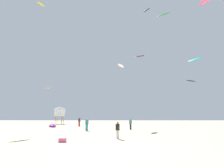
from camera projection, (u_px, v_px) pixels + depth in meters
name	position (u px, v px, depth m)	size (l,w,h in m)	color
ground_plane	(109.00, 151.00, 10.39)	(120.00, 120.00, 0.00)	beige
person_foreground	(118.00, 129.00, 15.97)	(0.43, 0.36, 1.56)	silver
person_midground	(130.00, 123.00, 26.03)	(0.44, 0.35, 1.56)	#2D2D33
person_left	(87.00, 123.00, 24.33)	(0.48, 0.39, 1.72)	teal
person_right	(79.00, 121.00, 33.71)	(0.53, 0.39, 1.73)	#B21E23
kite_grounded_near	(52.00, 125.00, 32.23)	(3.08, 4.58, 0.55)	purple
lifeguard_tower	(60.00, 111.00, 42.01)	(2.30, 2.30, 4.15)	#8C704C
cooler_box	(62.00, 140.00, 13.94)	(0.56, 0.36, 0.32)	#E5598C
kite_aloft_0	(146.00, 10.00, 41.31)	(1.73, 2.05, 0.38)	#2D2D33
kite_aloft_1	(121.00, 66.00, 31.30)	(1.63, 2.66, 0.30)	white
kite_aloft_2	(139.00, 56.00, 53.02)	(3.11, 2.07, 0.53)	#2D2D33
kite_aloft_3	(207.00, 0.00, 34.76)	(2.43, 3.63, 0.72)	#E5598C
kite_aloft_4	(195.00, 60.00, 44.36)	(3.20, 3.86, 0.94)	#19B29E
kite_aloft_5	(48.00, 88.00, 53.58)	(2.27, 1.24, 0.31)	orange
kite_aloft_6	(164.00, 14.00, 44.41)	(3.16, 2.77, 0.82)	green
kite_aloft_7	(191.00, 81.00, 40.87)	(3.18, 2.27, 0.54)	#2D2D33
kite_aloft_8	(41.00, 4.00, 40.94)	(1.46, 2.18, 0.24)	yellow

